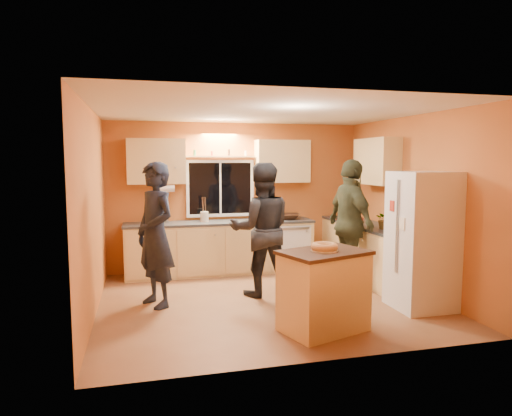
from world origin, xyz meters
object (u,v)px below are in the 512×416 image
object	(u,v)px
island	(324,290)
person_right	(351,224)
person_center	(261,229)
person_left	(155,235)
refrigerator	(422,241)

from	to	relation	value
island	person_right	world-z (taller)	person_right
person_center	island	bearing A→B (deg)	108.08
person_center	person_left	bearing A→B (deg)	11.20
refrigerator	island	world-z (taller)	refrigerator
person_center	person_right	xyz separation A→B (m)	(1.43, 0.06, 0.03)
refrigerator	person_left	distance (m)	3.51
refrigerator	person_right	xyz separation A→B (m)	(-0.46, 1.15, 0.08)
person_center	person_right	world-z (taller)	person_right
refrigerator	person_center	world-z (taller)	person_center
island	person_right	size ratio (longest dim) A/B	0.57
island	person_left	xyz separation A→B (m)	(-1.82, 1.39, 0.49)
refrigerator	person_left	xyz separation A→B (m)	(-3.38, 0.95, 0.06)
refrigerator	person_right	world-z (taller)	person_right
person_right	island	bearing A→B (deg)	141.14
island	person_center	bearing A→B (deg)	83.81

